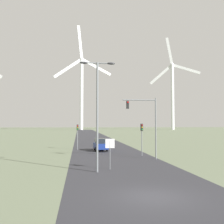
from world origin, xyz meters
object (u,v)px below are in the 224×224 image
Objects in this scene: streetlamp at (97,102)px; wind_turbine_left at (82,85)px; traffic_light_post_near_right at (142,132)px; car_approaching at (101,145)px; wind_turbine_center at (172,89)px; stop_sign_near at (110,148)px; traffic_light_post_near_left at (78,131)px; traffic_light_mast_overhead at (145,117)px.

wind_turbine_left is at bearing 89.89° from streetlamp.
car_approaching is at bearing 123.84° from traffic_light_post_near_right.
wind_turbine_left is 63.25m from wind_turbine_center.
streetlamp is 2.21× the size of car_approaching.
streetlamp is 18.09m from car_approaching.
stop_sign_near is 0.04× the size of wind_turbine_left.
streetlamp is 12.54m from traffic_light_post_near_right.
stop_sign_near is at bearing -119.03° from traffic_light_post_near_right.
car_approaching is (0.53, 16.20, -0.97)m from stop_sign_near.
stop_sign_near is 0.69× the size of traffic_light_post_near_left.
stop_sign_near is 156.92m from wind_turbine_left.
stop_sign_near is 0.04× the size of wind_turbine_center.
streetlamp reaches higher than traffic_light_post_near_left.
traffic_light_post_near_right is at bearing 83.13° from traffic_light_mast_overhead.
traffic_light_post_near_left is (-1.71, 19.38, -2.98)m from streetlamp.
wind_turbine_left reaches higher than traffic_light_post_near_right.
wind_turbine_left reaches higher than traffic_light_mast_overhead.
wind_turbine_left is at bearing 178.19° from wind_turbine_center.
car_approaching is at bearing 112.42° from traffic_light_mast_overhead.
streetlamp is 0.14× the size of wind_turbine_center.
wind_turbine_center is (57.14, 143.08, 25.30)m from traffic_light_post_near_right.
traffic_light_post_near_right is at bearing 60.97° from stop_sign_near.
traffic_light_mast_overhead is 150.65m from wind_turbine_left.
car_approaching is 0.06× the size of wind_turbine_left.
traffic_light_post_near_right is 0.96× the size of car_approaching.
streetlamp is 2.37× the size of traffic_light_post_near_left.
stop_sign_near reaches higher than car_approaching.
wind_turbine_center is at bearing 64.07° from traffic_light_post_near_left.
traffic_light_mast_overhead is (4.75, 5.95, 2.96)m from stop_sign_near.
streetlamp is 167.61m from wind_turbine_center.
streetlamp is 4.30m from stop_sign_near.
stop_sign_near is (1.21, 1.12, -3.97)m from streetlamp.
traffic_light_post_near_right is 147.71m from wind_turbine_left.
traffic_light_mast_overhead reaches higher than car_approaching.
stop_sign_near is 166.71m from wind_turbine_center.
wind_turbine_left is at bearing 90.33° from stop_sign_near.
traffic_light_post_near_left is 0.94× the size of car_approaching.
wind_turbine_center is at bearing 67.76° from stop_sign_near.
traffic_light_post_near_left is at bearing -115.93° from wind_turbine_center.
wind_turbine_left is at bearing 89.15° from traffic_light_post_near_left.
wind_turbine_left reaches higher than traffic_light_post_near_left.
traffic_light_post_near_right is 3.86m from traffic_light_mast_overhead.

